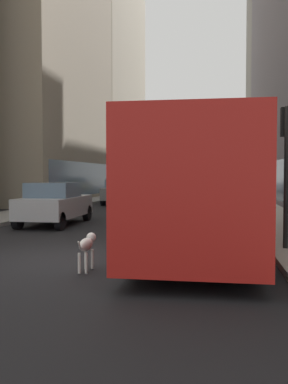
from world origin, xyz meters
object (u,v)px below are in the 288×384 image
object	(u,v)px
car_yellow_taxi	(168,186)
dalmatian_dog	(87,245)
car_red_coupe	(196,184)
car_silver_sedan	(55,203)
traffic_light_near	(286,153)
transit_bus	(200,180)
car_grey_wagon	(121,191)
box_truck	(190,178)

from	to	relation	value
car_yellow_taxi	dalmatian_dog	world-z (taller)	car_yellow_taxi
car_yellow_taxi	car_red_coupe	bearing A→B (deg)	74.55
car_silver_sedan	car_red_coupe	xyz separation A→B (m)	(4.00, 35.12, 0.00)
car_silver_sedan	dalmatian_dog	bearing A→B (deg)	-64.58
car_silver_sedan	traffic_light_near	world-z (taller)	traffic_light_near
transit_bus	traffic_light_near	world-z (taller)	traffic_light_near
car_grey_wagon	box_truck	xyz separation A→B (m)	(4.00, 9.33, 0.85)
transit_bus	car_grey_wagon	world-z (taller)	transit_bus
car_grey_wagon	box_truck	distance (m)	10.19
car_yellow_taxi	car_red_coupe	size ratio (longest dim) A/B	1.01
transit_bus	car_grey_wagon	bearing A→B (deg)	110.27
car_grey_wagon	car_red_coupe	size ratio (longest dim) A/B	0.97
car_red_coupe	traffic_light_near	bearing A→B (deg)	-84.70
car_yellow_taxi	car_red_coupe	world-z (taller)	same
car_yellow_taxi	box_truck	size ratio (longest dim) A/B	0.60
car_grey_wagon	traffic_light_near	distance (m)	18.39
box_truck	car_silver_sedan	bearing A→B (deg)	-100.69
car_grey_wagon	box_truck	size ratio (longest dim) A/B	0.58
transit_bus	car_yellow_taxi	bearing A→B (deg)	97.66
car_yellow_taxi	box_truck	world-z (taller)	box_truck
transit_bus	traffic_light_near	xyz separation A→B (m)	(2.10, -1.46, 0.66)
car_yellow_taxi	dalmatian_dog	size ratio (longest dim) A/B	4.69
car_yellow_taxi	traffic_light_near	xyz separation A→B (m)	(6.10, -31.21, 1.61)
car_silver_sedan	car_grey_wagon	distance (m)	11.86
car_red_coupe	traffic_light_near	distance (m)	40.10
box_truck	dalmatian_dog	size ratio (longest dim) A/B	7.79
car_yellow_taxi	traffic_light_near	size ratio (longest dim) A/B	1.33
transit_bus	box_truck	size ratio (longest dim) A/B	1.54
car_silver_sedan	box_truck	distance (m)	21.58
car_grey_wagon	car_red_coupe	distance (m)	23.61
dalmatian_dog	car_yellow_taxi	bearing A→B (deg)	93.18
car_grey_wagon	traffic_light_near	world-z (taller)	traffic_light_near
car_red_coupe	dalmatian_dog	bearing A→B (deg)	-90.71
car_silver_sedan	car_yellow_taxi	distance (m)	26.49
box_truck	dalmatian_dog	bearing A→B (deg)	-91.06
transit_bus	car_grey_wagon	size ratio (longest dim) A/B	2.66
dalmatian_dog	traffic_light_near	size ratio (longest dim) A/B	0.28
car_red_coupe	dalmatian_dog	world-z (taller)	car_red_coupe
car_grey_wagon	transit_bus	bearing A→B (deg)	-69.73
dalmatian_dog	traffic_light_near	world-z (taller)	traffic_light_near
box_truck	traffic_light_near	xyz separation A→B (m)	(3.70, -25.96, 0.77)
car_yellow_taxi	transit_bus	bearing A→B (deg)	-82.34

